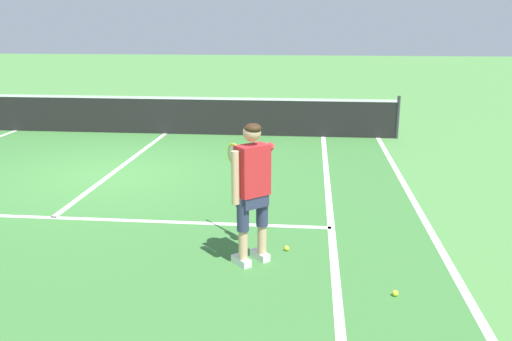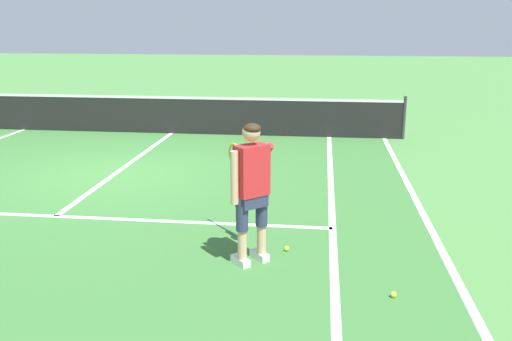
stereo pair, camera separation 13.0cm
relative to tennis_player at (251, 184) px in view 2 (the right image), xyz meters
The scene contains 10 objects.
ground_plane 4.90m from the tennis_player, 130.56° to the left, with size 80.00×80.00×0.00m, color #477F3D.
court_inner_surface 4.22m from the tennis_player, 139.47° to the left, with size 10.98×10.33×0.00m, color #387033.
line_service 3.49m from the tennis_player, 158.43° to the left, with size 8.23×0.10×0.01m, color white.
line_centre_service 5.51m from the tennis_player, 125.12° to the left, with size 0.10×6.40×0.01m, color white.
line_singles_right 3.01m from the tennis_player, 69.48° to the left, with size 0.10×9.93×0.01m, color white.
line_doubles_right 3.70m from the tennis_player, 48.33° to the left, with size 0.10×9.93×0.01m, color white.
tennis_net 8.26m from the tennis_player, 112.22° to the left, with size 11.96×0.08×1.07m.
tennis_player is the anchor object (origin of this frame).
tennis_ball_near_feet 2.00m from the tennis_player, 23.57° to the right, with size 0.07×0.07×0.07m, color #CCE02D.
tennis_ball_by_baseline 1.10m from the tennis_player, 42.46° to the left, with size 0.07×0.07×0.07m, color #CCE02D.
Camera 2 is at (3.91, -9.68, 2.81)m, focal length 38.20 mm.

